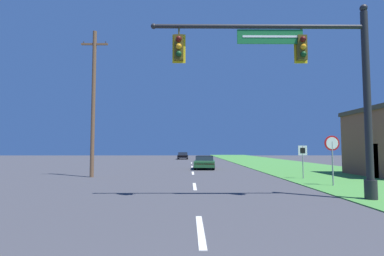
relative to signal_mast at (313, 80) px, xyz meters
The scene contains 8 objects.
grass_verge_right 21.41m from the signal_mast, 73.01° to the left, with size 10.00×110.00×0.04m.
road_center_line 13.56m from the signal_mast, 109.98° to the left, with size 0.16×34.80×0.01m.
signal_mast is the anchor object (origin of this frame).
car_ahead 17.73m from the signal_mast, 100.77° to the left, with size 2.11×4.47×1.19m.
far_car 42.80m from the signal_mast, 97.86° to the left, with size 1.82×4.23×1.19m.
stop_sign 5.49m from the signal_mast, 57.58° to the left, with size 0.76×0.07×2.50m.
route_sign_post 8.44m from the signal_mast, 72.36° to the left, with size 0.55×0.06×2.03m.
utility_pole_near 14.27m from the signal_mast, 141.17° to the left, with size 1.80×0.26×9.88m.
Camera 1 is at (-0.25, -1.07, 1.90)m, focal length 28.00 mm.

